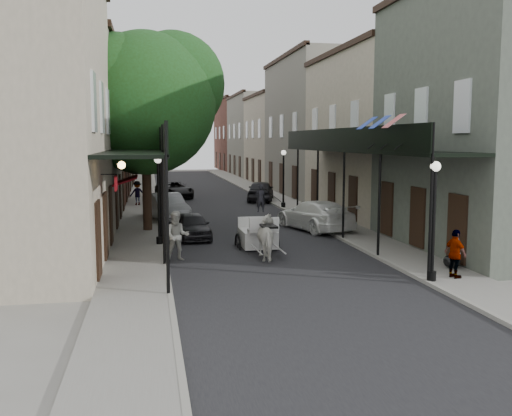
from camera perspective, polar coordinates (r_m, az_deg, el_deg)
name	(u,v)px	position (r m, az deg, el deg)	size (l,w,h in m)	color
ground	(288,275)	(19.10, 3.22, -6.72)	(140.00, 140.00, 0.00)	gray
road	(217,207)	(38.55, -3.88, 0.13)	(8.00, 90.00, 0.01)	black
sidewalk_left	(142,207)	(38.29, -11.33, 0.05)	(2.20, 90.00, 0.12)	gray
sidewalk_right	(289,204)	(39.44, 3.35, 0.36)	(2.20, 90.00, 0.12)	gray
building_row_left	(97,131)	(48.22, -15.66, 7.47)	(5.00, 80.00, 10.50)	#BDAF97
building_row_right	(302,131)	(49.78, 4.66, 7.67)	(5.00, 80.00, 10.50)	gray
gallery_left	(141,150)	(25.02, -11.41, 5.72)	(2.20, 18.05, 4.88)	black
gallery_right	(354,149)	(26.67, 9.74, 5.81)	(2.20, 18.05, 4.88)	black
tree_near	(153,98)	(28.29, -10.22, 10.79)	(7.31, 6.80, 9.63)	#382619
tree_far	(151,121)	(42.24, -10.42, 8.54)	(6.45, 6.00, 8.61)	#382619
lamppost_right_near	(434,219)	(18.33, 17.34, -1.07)	(0.32, 0.32, 3.71)	black
lamppost_left	(159,198)	(24.16, -9.70, 0.96)	(0.32, 0.32, 3.71)	black
lamppost_right_far	(283,178)	(37.11, 2.76, 3.05)	(0.32, 0.32, 3.71)	black
horse	(269,237)	(21.54, 1.33, -2.96)	(0.88, 1.92, 1.62)	silver
carriage	(256,222)	(23.95, 0.00, -1.39)	(1.72, 2.42, 2.72)	black
pedestrian_walking	(177,236)	(21.35, -7.89, -2.79)	(0.91, 0.71, 1.86)	#B8BAAF
pedestrian_sidewalk_left	(137,193)	(39.21, -11.79, 1.47)	(1.05, 0.60, 1.62)	gray
pedestrian_sidewalk_right	(455,254)	(19.11, 19.31, -4.34)	(0.91, 0.38, 1.55)	gray
car_left_near	(192,226)	(26.08, -6.40, -1.77)	(1.41, 3.51, 1.20)	black
car_left_mid	(167,207)	(32.26, -8.89, 0.10)	(1.59, 4.57, 1.51)	#949599
car_left_far	(174,190)	(44.67, -8.18, 1.83)	(2.18, 4.72, 1.31)	black
car_right_near	(315,215)	(28.52, 5.91, -0.73)	(2.10, 5.16, 1.50)	white
car_right_far	(261,191)	(41.92, 0.46, 1.73)	(1.81, 4.51, 1.54)	black
trash_bags	(452,261)	(20.79, 19.03, -5.00)	(0.83, 0.98, 0.48)	black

